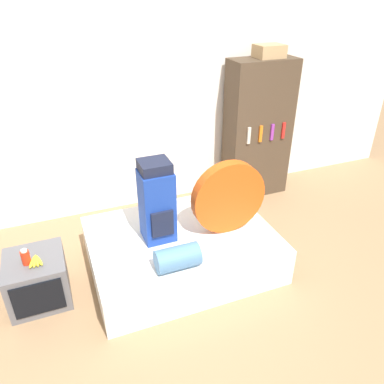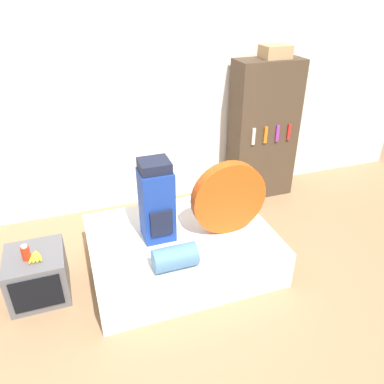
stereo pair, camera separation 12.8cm
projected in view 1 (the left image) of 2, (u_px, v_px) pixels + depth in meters
The scene contains 11 objects.
ground_plane at pixel (196, 315), 3.31m from camera, with size 16.00×16.00×0.00m, color #997551.
wall_back at pixel (128, 107), 4.39m from camera, with size 8.00×0.05×2.60m.
bed at pixel (182, 249), 3.82m from camera, with size 1.80×1.34×0.39m.
backpack at pixel (157, 202), 3.48m from camera, with size 0.30×0.32×0.81m.
tent_bag at pixel (228, 197), 3.61m from camera, with size 0.74×0.11×0.74m.
sleeping_roll at pixel (178, 258), 3.23m from camera, with size 0.39×0.21×0.21m.
television at pixel (38, 279), 3.39m from camera, with size 0.52×0.55×0.45m.
canister at pixel (26, 257), 3.20m from camera, with size 0.07×0.07×0.15m.
banana_bunch at pixel (36, 261), 3.24m from camera, with size 0.13×0.18×0.04m.
bookshelf at pixel (258, 130), 4.87m from camera, with size 0.83×0.42×1.79m.
cardboard_box at pixel (269, 51), 4.43m from camera, with size 0.33×0.27×0.15m.
Camera 1 is at (-0.90, -2.17, 2.58)m, focal length 35.00 mm.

